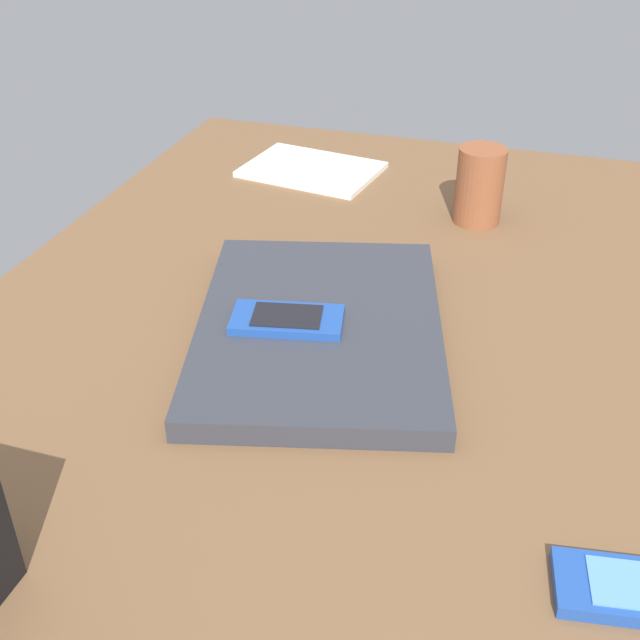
{
  "coord_description": "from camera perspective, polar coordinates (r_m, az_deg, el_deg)",
  "views": [
    {
      "loc": [
        -64.51,
        -18.31,
        48.11
      ],
      "look_at": [
        0.14,
        1.58,
        5.0
      ],
      "focal_mm": 45.07,
      "sensor_mm": 36.0,
      "label": 1
    }
  ],
  "objects": [
    {
      "name": "desk_surface",
      "position": [
        0.82,
        1.03,
        -2.3
      ],
      "size": [
        120.0,
        80.0,
        3.0
      ],
      "primitive_type": "cube",
      "color": "brown",
      "rests_on": "ground"
    },
    {
      "name": "laptop_closed",
      "position": [
        0.81,
        0.0,
        -0.51
      ],
      "size": [
        38.39,
        31.61,
        2.28
      ],
      "primitive_type": "cube",
      "rotation": [
        0.0,
        0.0,
        0.25
      ],
      "color": "#33353D",
      "rests_on": "desk_surface"
    },
    {
      "name": "cell_phone_on_laptop",
      "position": [
        0.79,
        -2.35,
        0.04
      ],
      "size": [
        7.67,
        11.86,
        1.0
      ],
      "color": "#1E479E",
      "rests_on": "laptop_closed"
    },
    {
      "name": "notepad",
      "position": [
        1.2,
        -0.59,
        10.64
      ],
      "size": [
        16.33,
        20.73,
        0.8
      ],
      "primitive_type": "cube",
      "rotation": [
        0.0,
        0.0,
        -0.16
      ],
      "color": "white",
      "rests_on": "desk_surface"
    },
    {
      "name": "pen_cup",
      "position": [
        1.05,
        11.26,
        9.34
      ],
      "size": [
        6.03,
        6.03,
        9.8
      ],
      "primitive_type": "cylinder",
      "color": "brown",
      "rests_on": "desk_surface"
    }
  ]
}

